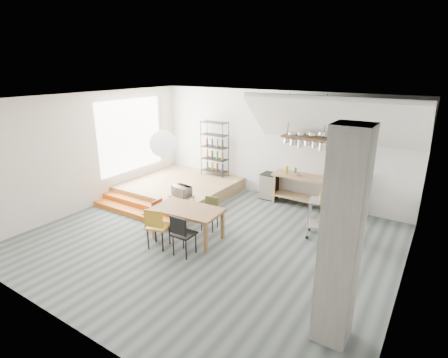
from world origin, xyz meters
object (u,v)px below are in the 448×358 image
Objects in this scene: dining_table at (188,212)px; mini_fridge at (269,186)px; rolling_cart at (329,215)px; stove at (354,200)px.

dining_table is 3.44m from mini_fridge.
rolling_cart is 2.80m from mini_fridge.
mini_fridge is (0.44, 3.40, -0.28)m from dining_table.
dining_table is at bearing -160.12° from rolling_cart.
stove is 4.47m from dining_table.
mini_fridge reaches higher than dining_table.
mini_fridge is (-2.28, 1.61, -0.20)m from rolling_cart.
rolling_cart reaches higher than mini_fridge.
stove reaches higher than rolling_cart.
stove is at bearing 44.46° from dining_table.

